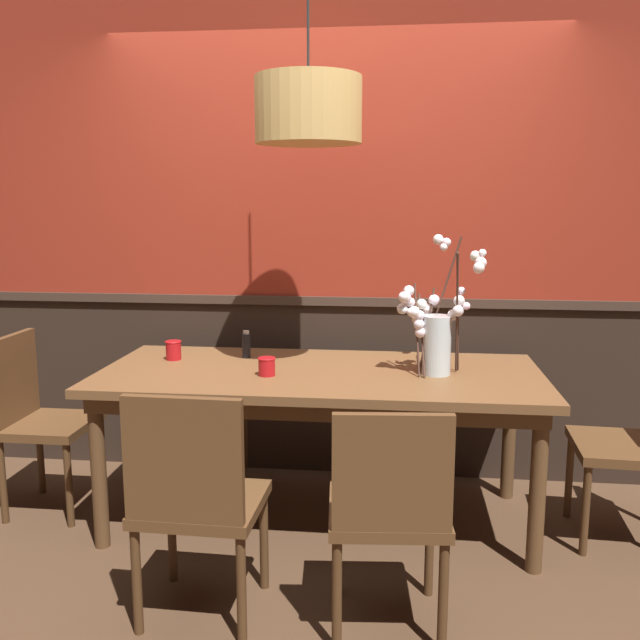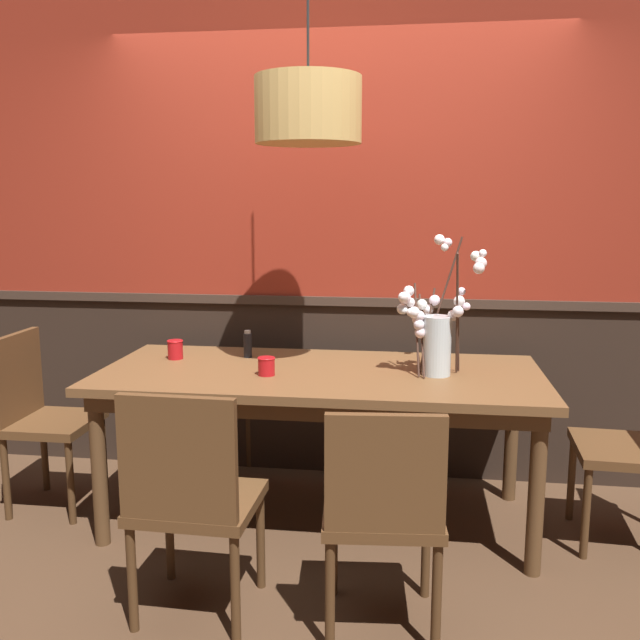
{
  "view_description": "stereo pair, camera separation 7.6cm",
  "coord_description": "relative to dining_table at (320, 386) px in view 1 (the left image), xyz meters",
  "views": [
    {
      "loc": [
        0.36,
        -3.22,
        1.59
      ],
      "look_at": [
        0.0,
        0.0,
        1.02
      ],
      "focal_mm": 38.55,
      "sensor_mm": 36.0,
      "label": 1
    },
    {
      "loc": [
        0.44,
        -3.21,
        1.59
      ],
      "look_at": [
        0.0,
        0.0,
        1.02
      ],
      "focal_mm": 38.55,
      "sensor_mm": 36.0,
      "label": 2
    }
  ],
  "objects": [
    {
      "name": "dining_table",
      "position": [
        0.0,
        0.0,
        0.0
      ],
      "size": [
        2.13,
        0.94,
        0.77
      ],
      "color": "brown",
      "rests_on": "ground"
    },
    {
      "name": "chair_far_side_right",
      "position": [
        0.33,
        0.9,
        -0.16
      ],
      "size": [
        0.46,
        0.42,
        0.95
      ],
      "color": "brown",
      "rests_on": "ground"
    },
    {
      "name": "pendant_lamp",
      "position": [
        -0.05,
        -0.03,
        1.29
      ],
      "size": [
        0.48,
        0.48,
        1.13
      ],
      "color": "tan"
    },
    {
      "name": "candle_holder_nearer_edge",
      "position": [
        -0.78,
        0.15,
        0.13
      ],
      "size": [
        0.08,
        0.08,
        0.1
      ],
      "color": "red",
      "rests_on": "dining_table"
    },
    {
      "name": "chair_near_side_left",
      "position": [
        -0.36,
        -0.89,
        -0.18
      ],
      "size": [
        0.47,
        0.44,
        0.92
      ],
      "color": "brown",
      "rests_on": "ground"
    },
    {
      "name": "chair_near_side_right",
      "position": [
        0.35,
        -0.89,
        -0.19
      ],
      "size": [
        0.47,
        0.47,
        0.89
      ],
      "color": "brown",
      "rests_on": "ground"
    },
    {
      "name": "ground_plane",
      "position": [
        0.0,
        0.0,
        -0.69
      ],
      "size": [
        24.0,
        24.0,
        0.0
      ],
      "primitive_type": "plane",
      "color": "#4C3321"
    },
    {
      "name": "condiment_bottle",
      "position": [
        -0.41,
        0.23,
        0.15
      ],
      "size": [
        0.04,
        0.04,
        0.14
      ],
      "color": "black",
      "rests_on": "dining_table"
    },
    {
      "name": "chair_head_east_end",
      "position": [
        1.5,
        -0.03,
        -0.19
      ],
      "size": [
        0.47,
        0.48,
        0.88
      ],
      "color": "brown",
      "rests_on": "ground"
    },
    {
      "name": "chair_head_west_end",
      "position": [
        -1.46,
        -0.03,
        -0.18
      ],
      "size": [
        0.4,
        0.43,
        0.92
      ],
      "color": "brown",
      "rests_on": "ground"
    },
    {
      "name": "candle_holder_nearer_center",
      "position": [
        -0.24,
        -0.12,
        0.12
      ],
      "size": [
        0.08,
        0.08,
        0.09
      ],
      "color": "red",
      "rests_on": "dining_table"
    },
    {
      "name": "vase_with_blossoms",
      "position": [
        0.55,
        -0.0,
        0.29
      ],
      "size": [
        0.4,
        0.36,
        0.65
      ],
      "color": "silver",
      "rests_on": "dining_table"
    },
    {
      "name": "back_wall",
      "position": [
        0.0,
        0.69,
        0.79
      ],
      "size": [
        4.67,
        0.14,
        2.98
      ],
      "color": "#2D2119",
      "rests_on": "ground"
    },
    {
      "name": "chair_far_side_left",
      "position": [
        -0.36,
        0.91,
        -0.19
      ],
      "size": [
        0.42,
        0.46,
        0.88
      ],
      "color": "brown",
      "rests_on": "ground"
    }
  ]
}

